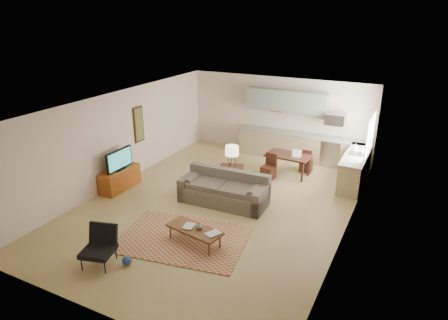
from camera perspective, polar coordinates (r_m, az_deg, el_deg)
The scene contains 25 objects.
room at distance 10.09m, azimuth -0.77°, elevation 0.52°, with size 9.00×9.00×9.00m.
kitchen_counter_back at distance 13.76m, azimuth 10.72°, elevation 1.86°, with size 4.26×0.64×0.92m, color tan, non-canonical shape.
kitchen_counter_right at distance 12.29m, azimuth 18.19°, elevation -1.20°, with size 0.64×2.26×0.92m, color tan, non-canonical shape.
kitchen_range at distance 13.52m, azimuth 15.17°, elevation 1.10°, with size 0.62×0.62×0.90m, color #A5A8AD.
kitchen_microwave at distance 13.22m, azimuth 15.64°, elevation 5.61°, with size 0.62×0.40×0.35m, color #A5A8AD.
upper_cabinets at distance 13.66m, azimuth 8.89°, elevation 8.34°, with size 2.80×0.34×0.70m, color gray.
window_right at distance 11.90m, azimuth 20.19°, elevation 3.43°, with size 0.02×1.40×1.05m, color white.
wall_art_left at distance 12.44m, azimuth -12.07°, elevation 4.99°, with size 0.06×0.42×1.10m, color olive, non-canonical shape.
triptych at distance 13.96m, azimuth 7.46°, elevation 7.84°, with size 1.70×0.04×0.50m, color beige, non-canonical shape.
rug at distance 9.18m, azimuth -5.93°, elevation -11.15°, with size 2.80×1.94×0.02m, color brown.
sofa at distance 10.51m, azimuth -0.06°, elevation -4.12°, with size 2.41×1.05×0.84m, color brown, non-canonical shape.
coffee_table at distance 8.91m, azimuth -4.22°, elevation -10.77°, with size 1.28×0.51×0.39m, color #513017, non-canonical shape.
book_a at distance 8.93m, azimuth -5.72°, elevation -9.26°, with size 0.26×0.32×0.03m, color maroon.
book_b at distance 8.68m, azimuth -2.01°, elevation -10.14°, with size 0.35×0.39×0.02m, color navy.
vase at distance 8.75m, azimuth -3.54°, elevation -9.33°, with size 0.17×0.17×0.17m, color black.
armchair at distance 8.52m, azimuth -17.58°, elevation -11.85°, with size 0.69×0.69×0.79m, color black, non-canonical shape.
tv_credenza at distance 11.78m, azimuth -14.67°, elevation -2.63°, with size 0.50×1.29×0.60m, color #843A11, non-canonical shape.
tv at distance 11.53m, azimuth -14.75°, elevation 0.05°, with size 0.10×0.99×0.60m, color black, non-canonical shape.
console_table at distance 11.21m, azimuth 1.11°, elevation -2.69°, with size 0.65×0.44×0.76m, color #331810, non-canonical shape.
table_lamp at distance 10.95m, azimuth 1.13°, elevation 0.60°, with size 0.37×0.37×0.61m, color beige, non-canonical shape.
dining_table at distance 12.46m, azimuth 9.10°, elevation -0.69°, with size 1.32×0.76×0.67m, color #331810, non-canonical shape.
dining_chair_near at distance 12.08m, azimuth 6.36°, elevation -0.96°, with size 0.37×0.39×0.78m, color #331810, non-canonical shape.
dining_chair_far at distance 12.82m, azimuth 11.72°, elevation 0.02°, with size 0.37×0.39×0.78m, color #331810, non-canonical shape.
laptop at distance 12.15m, azimuth 10.27°, elevation 0.89°, with size 0.28×0.21×0.21m, color #A5A8AD, non-canonical shape.
soap_bottle at distance 12.44m, azimuth 18.30°, elevation 1.80°, with size 0.09×0.09×0.19m, color beige.
Camera 1 is at (4.40, -8.37, 4.87)m, focal length 32.00 mm.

